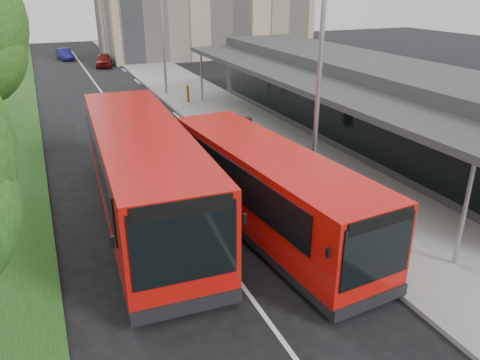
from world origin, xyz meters
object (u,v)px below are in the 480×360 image
Objects in this scene: litter_bin at (246,127)px; bus_main at (268,190)px; lamp_post_far at (161,27)px; car_far at (65,54)px; lamp_post_near at (317,77)px; car_near at (104,60)px; bollard at (188,94)px; bus_second at (143,174)px.

bus_main is at bearing -109.96° from litter_bin.
lamp_post_far reaches higher than car_far.
bus_main is 2.86× the size of car_far.
car_far is at bearing 104.17° from lamp_post_far.
lamp_post_near is 2.15× the size of car_near.
lamp_post_near is 17.31m from bollard.
litter_bin is 33.46m from car_far.
bus_second is 39.57m from car_far.
lamp_post_near is 0.80× the size of bus_main.
lamp_post_far is 0.69× the size of bus_second.
car_near is (-2.18, 14.68, -4.09)m from lamp_post_far.
bus_main is (-2.14, -0.89, -3.29)m from lamp_post_near.
lamp_post_far is 12.54m from litter_bin.
car_far is at bearing 89.45° from bus_main.
bus_main is 17.95m from bollard.
car_near is at bearing 87.04° from bus_second.
litter_bin is at bearing 65.15° from bus_main.
bollard reaches higher than litter_bin.
lamp_post_near is 7.95× the size of litter_bin.
bollard is (0.73, 16.82, -4.02)m from lamp_post_near.
car_near is (-3.35, 26.49, -0.02)m from litter_bin.
lamp_post_near is at bearing -90.71° from car_far.
bollard is (6.32, 15.35, -0.97)m from bus_second.
bus_second is 3.13× the size of car_near.
bus_main reaches higher than car_far.
lamp_post_near reaches higher than bus_second.
car_far is (-5.31, 41.02, -4.14)m from lamp_post_near.
car_far is (-6.04, 24.20, -0.12)m from bollard.
litter_bin is (1.16, 8.19, -4.06)m from lamp_post_near.
bollard is 24.95m from car_far.
lamp_post_near is 4.03m from bus_main.
lamp_post_far is 19.60m from bus_second.
lamp_post_far reaches higher than bollard.
bus_second is at bearing -112.37° from bollard.
lamp_post_near is 41.57m from car_far.
bus_main is at bearing -95.84° from lamp_post_far.
bus_second is (-5.59, 1.47, -3.05)m from lamp_post_near.
bus_main reaches higher than litter_bin.
car_far is (0.28, 39.56, -1.09)m from bus_second.
lamp_post_near is 6.53m from bus_second.
lamp_post_near is 34.99m from car_near.
bus_main is (-2.14, -20.89, -3.29)m from lamp_post_far.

